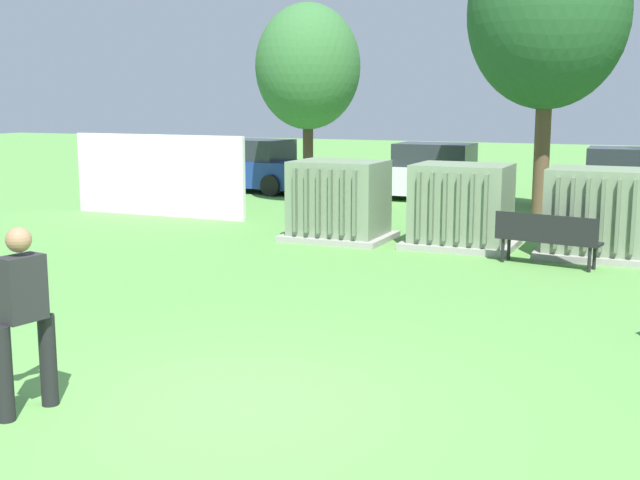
{
  "coord_description": "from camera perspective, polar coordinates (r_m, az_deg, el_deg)",
  "views": [
    {
      "loc": [
        3.7,
        -6.48,
        2.87
      ],
      "look_at": [
        -0.68,
        3.5,
        1.0
      ],
      "focal_mm": 46.39,
      "sensor_mm": 36.0,
      "label": 1
    }
  ],
  "objects": [
    {
      "name": "ground_plane",
      "position": [
        7.99,
        -5.76,
        -11.36
      ],
      "size": [
        96.0,
        96.0,
        0.0
      ],
      "primitive_type": "plane",
      "color": "#5B9947"
    },
    {
      "name": "fence_panel",
      "position": [
        20.75,
        -11.08,
        4.39
      ],
      "size": [
        4.8,
        0.12,
        2.0
      ],
      "primitive_type": "cube",
      "color": "white",
      "rests_on": "ground"
    },
    {
      "name": "transformer_west",
      "position": [
        16.93,
        1.31,
        2.68
      ],
      "size": [
        2.1,
        1.7,
        1.62
      ],
      "color": "#9E9B93",
      "rests_on": "ground"
    },
    {
      "name": "transformer_mid_west",
      "position": [
        16.3,
        9.73,
        2.26
      ],
      "size": [
        2.1,
        1.7,
        1.62
      ],
      "color": "#9E9B93",
      "rests_on": "ground"
    },
    {
      "name": "transformer_mid_east",
      "position": [
        15.87,
        18.65,
        1.69
      ],
      "size": [
        2.1,
        1.7,
        1.62
      ],
      "color": "#9E9B93",
      "rests_on": "ground"
    },
    {
      "name": "park_bench",
      "position": [
        14.73,
        15.38,
        0.27
      ],
      "size": [
        1.84,
        0.74,
        0.92
      ],
      "color": "black",
      "rests_on": "ground"
    },
    {
      "name": "batter",
      "position": [
        8.03,
        -20.05,
        -4.53
      ],
      "size": [
        1.61,
        0.75,
        1.74
      ],
      "color": "black",
      "rests_on": "ground"
    },
    {
      "name": "tree_left",
      "position": [
        22.58,
        -0.84,
        11.84
      ],
      "size": [
        2.82,
        2.82,
        5.38
      ],
      "color": "#4C3828",
      "rests_on": "ground"
    },
    {
      "name": "tree_center_left",
      "position": [
        19.92,
        15.46,
        14.79
      ],
      "size": [
        3.62,
        3.62,
        6.91
      ],
      "color": "brown",
      "rests_on": "ground"
    },
    {
      "name": "parked_car_leftmost",
      "position": [
        25.96,
        -4.7,
        5.04
      ],
      "size": [
        4.37,
        2.28,
        1.62
      ],
      "color": "navy",
      "rests_on": "ground"
    },
    {
      "name": "parked_car_left_of_center",
      "position": [
        23.77,
        7.64,
        4.55
      ],
      "size": [
        4.21,
        1.94,
        1.62
      ],
      "color": "silver",
      "rests_on": "ground"
    },
    {
      "name": "parked_car_right_of_center",
      "position": [
        22.78,
        20.29,
        3.81
      ],
      "size": [
        4.26,
        2.05,
        1.62
      ],
      "color": "gray",
      "rests_on": "ground"
    }
  ]
}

